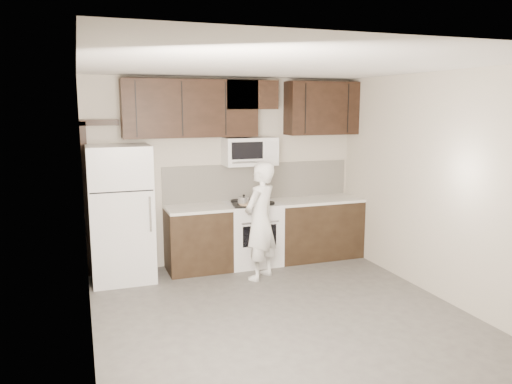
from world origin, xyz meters
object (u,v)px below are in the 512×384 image
microwave (250,151)px  refrigerator (121,214)px  person (260,221)px  stove (253,233)px

microwave → refrigerator: size_ratio=0.42×
microwave → person: 1.14m
microwave → person: microwave is taller
person → microwave: bearing=-136.2°
refrigerator → person: bearing=-18.2°
stove → refrigerator: (-1.85, -0.05, 0.44)m
refrigerator → person: 1.84m
microwave → refrigerator: (-1.85, -0.17, -0.75)m
refrigerator → person: (1.74, -0.57, -0.11)m
person → refrigerator: bearing=-56.3°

